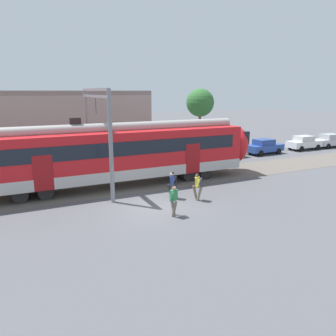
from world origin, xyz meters
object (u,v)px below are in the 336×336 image
at_px(pedestrian_navy, 173,183).
at_px(pedestrian_yellow, 198,184).
at_px(parked_car_silver, 331,140).
at_px(parked_car_white, 304,143).
at_px(pedestrian_green, 174,198).
at_px(parked_car_blue, 264,146).
at_px(parked_car_tan, 226,150).

relative_size(pedestrian_navy, pedestrian_yellow, 1.00).
bearing_deg(parked_car_silver, parked_car_white, 178.41).
relative_size(pedestrian_yellow, parked_car_white, 0.42).
distance_m(pedestrian_green, parked_car_silver, 28.47).
bearing_deg(parked_car_blue, pedestrian_navy, -149.24).
bearing_deg(parked_car_tan, parked_car_silver, 0.13).
xyz_separation_m(pedestrian_yellow, parked_car_white, (19.52, 9.97, -0.21)).
relative_size(parked_car_tan, parked_car_white, 1.02).
bearing_deg(parked_car_silver, parked_car_blue, -179.96).
bearing_deg(parked_car_blue, parked_car_white, 1.19).
bearing_deg(parked_car_silver, pedestrian_green, -156.10).
distance_m(parked_car_tan, parked_car_blue, 4.83).
xyz_separation_m(pedestrian_yellow, parked_car_silver, (23.61, 9.86, -0.21)).
distance_m(parked_car_white, parked_car_silver, 4.09).
xyz_separation_m(pedestrian_navy, parked_car_white, (20.72, 9.01, -0.21)).
bearing_deg(pedestrian_navy, pedestrian_green, -114.87).
bearing_deg(pedestrian_green, pedestrian_yellow, 34.68).
relative_size(pedestrian_navy, parked_car_tan, 0.41).
xyz_separation_m(parked_car_blue, parked_car_white, (5.77, 0.12, 0.00)).
distance_m(parked_car_blue, parked_car_silver, 9.86).
bearing_deg(parked_car_tan, parked_car_white, 0.80).
distance_m(pedestrian_yellow, parked_car_silver, 25.59).
relative_size(pedestrian_green, parked_car_silver, 0.41).
relative_size(parked_car_tan, parked_car_silver, 1.01).
bearing_deg(pedestrian_navy, parked_car_tan, 41.22).
height_order(pedestrian_green, parked_car_tan, pedestrian_green).
height_order(parked_car_tan, parked_car_white, same).
bearing_deg(parked_car_tan, pedestrian_yellow, -132.24).
bearing_deg(pedestrian_navy, parked_car_blue, 30.76).
relative_size(pedestrian_navy, parked_car_blue, 0.41).
xyz_separation_m(pedestrian_yellow, parked_car_tan, (8.92, 9.83, -0.21)).
relative_size(pedestrian_navy, parked_car_silver, 0.41).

